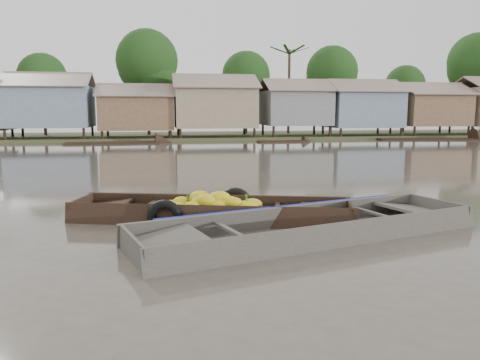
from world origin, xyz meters
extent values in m
plane|color=#4C443A|center=(0.00, 0.00, 0.00)|extent=(120.00, 120.00, 0.00)
cube|color=#384723|center=(0.00, 33.00, 0.00)|extent=(120.00, 12.00, 0.50)
cube|color=slate|center=(-10.50, 29.50, 2.70)|extent=(6.20, 5.20, 3.20)
cube|color=brown|center=(-10.50, 28.10, 4.75)|extent=(6.60, 3.02, 1.28)
cube|color=brown|center=(-10.50, 30.90, 4.75)|extent=(6.60, 3.02, 1.28)
cube|color=brown|center=(-3.80, 29.50, 2.20)|extent=(5.80, 4.60, 2.70)
cube|color=brown|center=(-3.80, 28.26, 4.00)|extent=(6.20, 2.67, 1.14)
cube|color=brown|center=(-3.80, 30.74, 4.00)|extent=(6.20, 2.67, 1.14)
cube|color=gray|center=(2.50, 29.50, 2.65)|extent=(6.50, 5.30, 3.30)
cube|color=brown|center=(2.50, 28.07, 4.75)|extent=(6.90, 3.08, 1.31)
cube|color=brown|center=(2.50, 30.93, 4.75)|extent=(6.90, 3.08, 1.31)
cube|color=slate|center=(9.50, 29.50, 2.60)|extent=(5.40, 4.70, 2.90)
cube|color=brown|center=(9.50, 28.23, 4.50)|extent=(5.80, 2.73, 1.17)
cube|color=brown|center=(9.50, 30.77, 4.50)|extent=(5.80, 2.73, 1.17)
cube|color=slate|center=(15.50, 29.50, 2.50)|extent=(6.00, 5.00, 3.10)
cube|color=brown|center=(15.50, 28.15, 4.50)|extent=(6.40, 2.90, 1.24)
cube|color=brown|center=(15.50, 30.85, 4.50)|extent=(6.40, 2.90, 1.24)
cube|color=brown|center=(22.00, 29.50, 2.45)|extent=(5.70, 4.90, 2.80)
cube|color=brown|center=(22.00, 28.18, 4.30)|extent=(6.10, 2.85, 1.21)
cube|color=brown|center=(22.00, 30.82, 4.30)|extent=(6.10, 2.85, 1.21)
cylinder|color=#473323|center=(-12.00, 34.00, 2.45)|extent=(0.28, 0.28, 4.90)
sphere|color=#103411|center=(-12.00, 34.00, 5.25)|extent=(4.20, 4.20, 4.20)
cylinder|color=#473323|center=(-3.00, 33.00, 3.15)|extent=(0.28, 0.28, 6.30)
sphere|color=#103411|center=(-3.00, 33.00, 6.75)|extent=(5.40, 5.40, 5.40)
cylinder|color=#473323|center=(6.00, 34.00, 2.62)|extent=(0.28, 0.28, 5.25)
sphere|color=#103411|center=(6.00, 34.00, 5.62)|extent=(4.50, 4.50, 4.50)
cylinder|color=#473323|center=(14.00, 33.00, 2.80)|extent=(0.28, 0.28, 5.60)
sphere|color=#103411|center=(14.00, 33.00, 6.00)|extent=(4.80, 4.80, 4.80)
cylinder|color=#473323|center=(22.00, 34.00, 2.27)|extent=(0.28, 0.28, 4.55)
sphere|color=#103411|center=(22.00, 34.00, 4.88)|extent=(3.90, 3.90, 3.90)
cylinder|color=#473323|center=(29.00, 33.00, 3.32)|extent=(0.28, 0.28, 6.65)
sphere|color=#103411|center=(29.00, 33.00, 7.12)|extent=(5.70, 5.70, 5.70)
cylinder|color=#473323|center=(10.00, 33.50, 4.00)|extent=(0.24, 0.24, 8.00)
cube|color=black|center=(-0.84, 0.50, -0.08)|extent=(6.18, 2.73, 0.08)
cube|color=black|center=(-0.67, 1.14, 0.17)|extent=(6.04, 1.79, 0.58)
cube|color=black|center=(-1.02, -0.14, 0.17)|extent=(6.04, 1.79, 0.58)
cube|color=black|center=(2.09, -0.30, 0.17)|extent=(0.41, 1.32, 0.54)
cube|color=black|center=(1.58, -0.16, 0.24)|extent=(1.33, 1.40, 0.21)
cube|color=black|center=(-3.78, 1.30, 0.17)|extent=(0.41, 1.32, 0.54)
cube|color=black|center=(-3.27, 1.16, 0.24)|extent=(1.33, 1.40, 0.21)
cube|color=black|center=(-2.25, 0.88, 0.28)|extent=(0.44, 1.28, 0.05)
cube|color=black|center=(0.56, 0.12, 0.28)|extent=(0.44, 1.28, 0.05)
ellipsoid|color=yellow|center=(-1.84, 0.72, 0.18)|extent=(0.44, 0.36, 0.24)
ellipsoid|color=yellow|center=(0.07, -0.14, 0.21)|extent=(0.48, 0.39, 0.25)
ellipsoid|color=yellow|center=(-0.68, 0.42, 0.49)|extent=(0.58, 0.47, 0.31)
ellipsoid|color=yellow|center=(-1.11, 0.63, 0.49)|extent=(0.54, 0.44, 0.29)
ellipsoid|color=yellow|center=(-0.80, 0.37, 0.40)|extent=(0.51, 0.41, 0.27)
ellipsoid|color=yellow|center=(-0.71, 0.26, 0.35)|extent=(0.50, 0.40, 0.27)
ellipsoid|color=yellow|center=(-1.69, 0.51, 0.27)|extent=(0.57, 0.46, 0.31)
ellipsoid|color=yellow|center=(-1.50, 0.75, 0.36)|extent=(0.49, 0.40, 0.26)
ellipsoid|color=yellow|center=(-0.47, 0.34, 0.40)|extent=(0.52, 0.43, 0.28)
ellipsoid|color=yellow|center=(-0.08, 0.61, 0.25)|extent=(0.50, 0.40, 0.27)
ellipsoid|color=yellow|center=(-0.40, 0.20, 0.42)|extent=(0.45, 0.36, 0.24)
ellipsoid|color=yellow|center=(-0.99, 0.37, 0.46)|extent=(0.54, 0.44, 0.29)
ellipsoid|color=yellow|center=(-1.59, 0.47, 0.28)|extent=(0.51, 0.41, 0.27)
ellipsoid|color=yellow|center=(-1.75, 0.70, 0.28)|extent=(0.57, 0.47, 0.31)
ellipsoid|color=yellow|center=(-0.86, 0.65, 0.39)|extent=(0.54, 0.44, 0.29)
ellipsoid|color=yellow|center=(-0.96, 0.76, 0.36)|extent=(0.51, 0.41, 0.27)
ellipsoid|color=yellow|center=(-0.47, 0.79, 0.28)|extent=(0.49, 0.40, 0.26)
ellipsoid|color=yellow|center=(-1.09, 0.48, 0.40)|extent=(0.53, 0.43, 0.29)
ellipsoid|color=yellow|center=(-1.06, 0.89, 0.36)|extent=(0.45, 0.37, 0.24)
ellipsoid|color=yellow|center=(-1.29, 0.32, 0.34)|extent=(0.44, 0.36, 0.24)
ellipsoid|color=yellow|center=(-1.05, 0.70, 0.37)|extent=(0.50, 0.41, 0.27)
ellipsoid|color=yellow|center=(-0.42, 0.81, 0.26)|extent=(0.47, 0.39, 0.25)
ellipsoid|color=yellow|center=(0.07, 0.49, 0.30)|extent=(0.56, 0.45, 0.30)
ellipsoid|color=yellow|center=(-0.93, 0.81, 0.32)|extent=(0.46, 0.38, 0.25)
ellipsoid|color=yellow|center=(-0.84, 0.12, 0.23)|extent=(0.46, 0.37, 0.25)
ellipsoid|color=yellow|center=(-1.87, 0.40, 0.16)|extent=(0.45, 0.37, 0.24)
ellipsoid|color=yellow|center=(-0.08, 0.13, 0.31)|extent=(0.53, 0.43, 0.28)
ellipsoid|color=yellow|center=(-1.68, 0.40, 0.22)|extent=(0.56, 0.46, 0.30)
ellipsoid|color=yellow|center=(-1.63, 0.38, 0.21)|extent=(0.55, 0.45, 0.30)
cylinder|color=#3F6626|center=(-1.37, 0.65, 0.49)|extent=(0.04, 0.04, 0.20)
cylinder|color=#3F6626|center=(-0.63, 0.44, 0.49)|extent=(0.04, 0.04, 0.20)
cylinder|color=#3F6626|center=(-0.10, 0.30, 0.49)|extent=(0.04, 0.04, 0.20)
torus|color=black|center=(-0.22, 1.11, 0.19)|extent=(0.86, 0.41, 0.84)
torus|color=black|center=(-1.89, 0.01, 0.19)|extent=(0.81, 0.40, 0.79)
cube|color=#3D3933|center=(0.89, -1.23, -0.08)|extent=(7.06, 3.43, 0.08)
cube|color=#3D3933|center=(0.64, -0.42, 0.16)|extent=(6.82, 2.19, 0.57)
cube|color=#3D3933|center=(1.13, -2.04, 0.16)|extent=(6.82, 2.19, 0.57)
cube|color=#3D3933|center=(4.20, -0.23, 0.16)|extent=(0.56, 1.67, 0.54)
cube|color=#3D3933|center=(3.63, -0.40, 0.23)|extent=(1.58, 1.77, 0.23)
cube|color=#3D3933|center=(-2.43, -2.23, 0.16)|extent=(0.56, 1.67, 0.54)
cube|color=#3D3933|center=(-1.85, -2.06, 0.23)|extent=(1.58, 1.77, 0.23)
cube|color=#3D3933|center=(-0.70, -1.71, 0.28)|extent=(0.57, 1.62, 0.05)
cube|color=#3D3933|center=(2.47, -0.75, 0.28)|extent=(0.57, 1.62, 0.05)
cube|color=#665E54|center=(0.89, -1.23, -0.04)|extent=(5.44, 2.82, 0.02)
cube|color=navy|center=(0.63, -0.36, 0.38)|extent=(5.50, 1.73, 0.14)
torus|color=olive|center=(2.74, -0.97, -0.02)|extent=(0.40, 0.40, 0.06)
torus|color=olive|center=(2.74, -0.97, 0.02)|extent=(0.32, 0.32, 0.06)
cube|color=black|center=(-5.44, 25.45, -0.05)|extent=(6.77, 1.84, 0.35)
cube|color=black|center=(7.19, 25.09, -0.05)|extent=(3.83, 1.12, 0.35)
cube|color=black|center=(19.82, 25.84, -0.05)|extent=(8.37, 2.96, 0.35)
camera|label=1|loc=(-1.93, -9.72, 2.43)|focal=35.00mm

